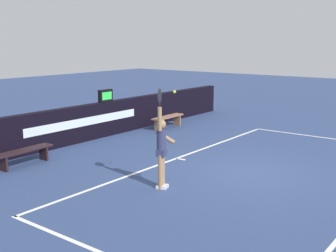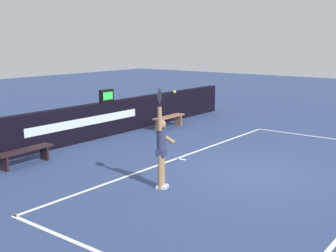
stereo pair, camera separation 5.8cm
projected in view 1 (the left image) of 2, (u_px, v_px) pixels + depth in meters
ground_plane at (248, 173)px, 11.12m from camera, size 60.00×60.00×0.00m
court_lines at (260, 175)px, 10.93m from camera, size 10.70×5.36×0.00m
back_wall at (86, 123)px, 14.62m from camera, size 15.96×0.30×1.22m
speed_display at (105, 96)px, 15.19m from camera, size 0.59×0.15×0.44m
tennis_player at (161, 148)px, 9.79m from camera, size 0.51×0.47×2.34m
tennis_ball at (174, 92)px, 9.62m from camera, size 0.07×0.07×0.07m
courtside_bench_near at (168, 119)px, 16.73m from camera, size 1.66×0.41×0.47m
courtside_bench_far at (24, 153)px, 11.70m from camera, size 1.73×0.44×0.45m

